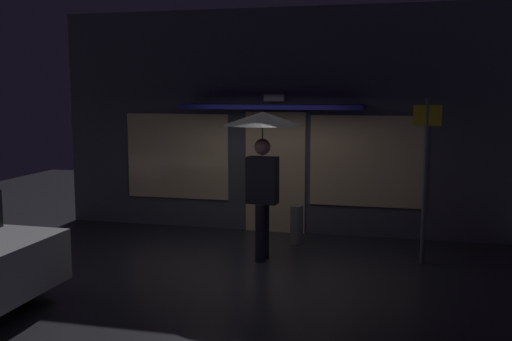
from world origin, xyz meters
TOP-DOWN VIEW (x-y plane):
  - ground_plane at (0.00, 0.00)m, footprint 18.00×18.00m
  - building_facade at (-0.00, 2.34)m, footprint 8.21×1.00m
  - person_with_umbrella at (0.20, 0.33)m, footprint 1.19×1.19m
  - street_sign_post at (2.57, 0.72)m, footprint 0.40×0.07m
  - sidewalk_bollard at (0.53, 1.43)m, footprint 0.22×0.22m

SIDE VIEW (x-z plane):
  - ground_plane at x=0.00m, z-range 0.00..0.00m
  - sidewalk_bollard at x=0.53m, z-range 0.00..0.65m
  - street_sign_post at x=2.57m, z-range 0.16..2.63m
  - person_with_umbrella at x=0.20m, z-range 0.67..2.93m
  - building_facade at x=0.00m, z-range -0.02..4.02m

